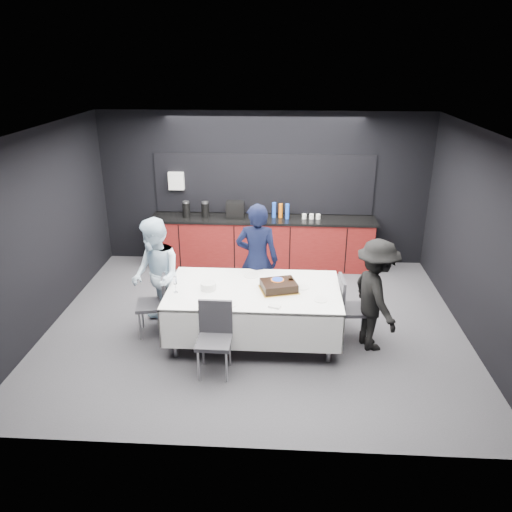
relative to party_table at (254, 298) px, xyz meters
The scene contains 18 objects.
ground 0.76m from the party_table, 90.00° to the left, with size 6.00×6.00×0.00m, color #444449.
room_shell 1.28m from the party_table, 90.00° to the left, with size 6.04×5.04×2.82m.
kitchenette 2.62m from the party_table, 90.35° to the left, with size 4.10×0.64×2.05m.
party_table is the anchor object (origin of this frame).
cake_assembly 0.39m from the party_table, ahead, with size 0.57×0.51×0.16m.
plate_stack 0.64m from the party_table, behind, with size 0.21×0.21×0.10m, color white.
loose_plate_near 0.56m from the party_table, 120.33° to the right, with size 0.20×0.20×0.01m, color white.
loose_plate_right_a 0.68m from the party_table, ahead, with size 0.18×0.18×0.01m, color white.
loose_plate_right_b 0.94m from the party_table, 18.01° to the right, with size 0.18×0.18×0.01m, color white.
loose_plate_far 0.44m from the party_table, 98.56° to the left, with size 0.22×0.22×0.01m, color white.
fork_pile 0.61m from the party_table, 60.23° to the right, with size 0.15×0.09×0.02m, color white.
champagne_flute 1.08m from the party_table, behind, with size 0.06×0.06×0.22m.
chair_left 1.36m from the party_table, behind, with size 0.48×0.48×0.92m.
chair_right 1.31m from the party_table, ahead, with size 0.45×0.45×0.92m.
chair_near 0.88m from the party_table, 119.74° to the right, with size 0.43×0.43×0.92m.
person_center 0.81m from the party_table, 90.00° to the left, with size 0.64×0.42×1.74m, color black.
person_left 1.40m from the party_table, behind, with size 0.81×0.63×1.67m, color silver.
person_right 1.62m from the party_table, ahead, with size 0.99×0.57×1.54m, color black.
Camera 1 is at (0.39, -6.44, 3.73)m, focal length 35.00 mm.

